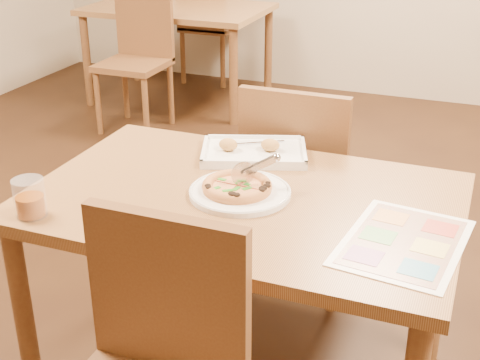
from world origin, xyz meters
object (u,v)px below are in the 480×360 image
(bg_chair_far, at_px, (206,15))
(glass_tumbler, at_px, (30,200))
(bg_table, at_px, (178,18))
(bg_chair_near, at_px, (139,45))
(pizza_cutter, at_px, (255,168))
(menu, at_px, (404,242))
(appetizer_tray, at_px, (253,152))
(chair_near, at_px, (153,356))
(plate, at_px, (240,192))
(chair_far, at_px, (299,168))
(pizza, at_px, (237,186))
(dining_table, at_px, (243,220))

(bg_chair_far, height_order, glass_tumbler, bg_chair_far)
(bg_table, xyz_separation_m, bg_chair_near, (0.00, -0.60, -0.07))
(pizza_cutter, distance_m, menu, 0.50)
(appetizer_tray, height_order, menu, appetizer_tray)
(chair_near, xyz_separation_m, plate, (-0.01, 0.60, 0.16))
(chair_near, xyz_separation_m, bg_chair_near, (-1.60, 2.80, 0.00))
(bg_chair_near, xyz_separation_m, menu, (2.10, -2.31, 0.16))
(chair_far, relative_size, glass_tumbler, 4.17)
(pizza_cutter, bearing_deg, bg_table, 82.03)
(glass_tumbler, bearing_deg, chair_near, -26.37)
(bg_table, xyz_separation_m, pizza, (1.58, -2.81, 0.11))
(plate, height_order, menu, plate)
(dining_table, xyz_separation_m, bg_table, (-1.60, 2.80, 0.00))
(bg_chair_far, bearing_deg, chair_far, 120.65)
(dining_table, xyz_separation_m, chair_far, (-0.00, 0.60, -0.07))
(bg_chair_near, xyz_separation_m, pizza, (1.58, -2.20, 0.18))
(bg_table, height_order, glass_tumbler, glass_tumbler)
(bg_table, height_order, pizza, pizza)
(plate, xyz_separation_m, pizza_cutter, (0.04, 0.03, 0.07))
(bg_chair_near, height_order, menu, bg_chair_near)
(bg_chair_near, relative_size, glass_tumbler, 4.17)
(bg_chair_near, xyz_separation_m, appetizer_tray, (1.52, -1.90, 0.17))
(chair_far, relative_size, pizza_cutter, 3.87)
(bg_chair_far, distance_m, glass_tumbler, 3.81)
(chair_near, height_order, bg_table, chair_near)
(bg_chair_near, bearing_deg, pizza_cutter, -53.17)
(pizza_cutter, bearing_deg, dining_table, -170.52)
(bg_chair_near, bearing_deg, plate, -54.15)
(chair_far, distance_m, plate, 0.63)
(glass_tumbler, bearing_deg, pizza_cutter, 34.51)
(chair_far, xyz_separation_m, bg_table, (-1.60, 2.20, 0.07))
(chair_near, height_order, glass_tumbler, chair_near)
(bg_chair_near, distance_m, pizza_cutter, 2.72)
(bg_chair_near, relative_size, pizza, 2.19)
(chair_near, distance_m, bg_chair_near, 3.22)
(appetizer_tray, bearing_deg, plate, -77.15)
(appetizer_tray, distance_m, glass_tumbler, 0.78)
(pizza_cutter, distance_m, glass_tumbler, 0.66)
(glass_tumbler, bearing_deg, plate, 34.02)
(bg_table, xyz_separation_m, plate, (1.59, -2.80, 0.09))
(bg_table, height_order, bg_chair_near, bg_chair_near)
(bg_chair_far, distance_m, menu, 4.01)
(chair_near, distance_m, bg_chair_far, 4.22)
(dining_table, bearing_deg, chair_near, -90.00)
(glass_tumbler, bearing_deg, bg_chair_near, 113.05)
(bg_chair_far, bearing_deg, dining_table, 115.85)
(chair_near, bearing_deg, pizza, 91.79)
(bg_table, xyz_separation_m, glass_tumbler, (1.08, -3.15, 0.13))
(appetizer_tray, xyz_separation_m, glass_tumbler, (-0.44, -0.65, 0.03))
(bg_chair_far, height_order, pizza, bg_chair_far)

